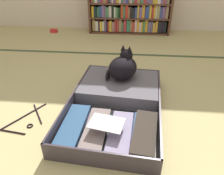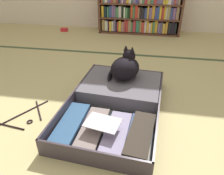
# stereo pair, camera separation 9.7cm
# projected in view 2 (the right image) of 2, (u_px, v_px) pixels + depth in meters

# --- Properties ---
(ground_plane) EXTENTS (10.00, 10.00, 0.00)m
(ground_plane) POSITION_uv_depth(u_px,v_px,m) (94.00, 130.00, 1.39)
(ground_plane) COLOR tan
(tatami_border) EXTENTS (4.80, 0.05, 0.00)m
(tatami_border) POSITION_uv_depth(u_px,v_px,m) (120.00, 54.00, 2.50)
(tatami_border) COLOR #3B4D30
(tatami_border) RESTS_ON ground_plane
(bookshelf) EXTENTS (1.19, 0.29, 0.65)m
(bookshelf) POSITION_uv_depth(u_px,v_px,m) (140.00, 11.00, 3.08)
(bookshelf) COLOR brown
(bookshelf) RESTS_ON ground_plane
(open_suitcase) EXTENTS (0.72, 1.05, 0.12)m
(open_suitcase) POSITION_uv_depth(u_px,v_px,m) (117.00, 99.00, 1.60)
(open_suitcase) COLOR #3A323B
(open_suitcase) RESTS_ON ground_plane
(black_cat) EXTENTS (0.30, 0.33, 0.26)m
(black_cat) POSITION_uv_depth(u_px,v_px,m) (126.00, 67.00, 1.70)
(black_cat) COLOR black
(black_cat) RESTS_ON open_suitcase
(clothes_hanger) EXTENTS (0.32, 0.39, 0.01)m
(clothes_hanger) POSITION_uv_depth(u_px,v_px,m) (23.00, 117.00, 1.49)
(clothes_hanger) COLOR black
(clothes_hanger) RESTS_ON ground_plane
(small_red_pouch) EXTENTS (0.10, 0.07, 0.05)m
(small_red_pouch) POSITION_uv_depth(u_px,v_px,m) (64.00, 30.00, 3.29)
(small_red_pouch) COLOR red
(small_red_pouch) RESTS_ON ground_plane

